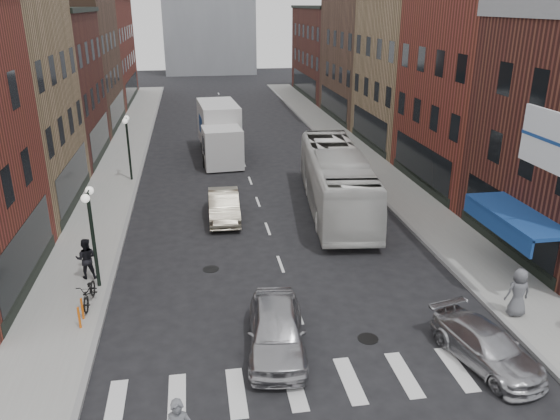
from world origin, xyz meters
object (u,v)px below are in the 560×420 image
object	(u,v)px
bike_rack	(81,313)
ped_right_c	(518,292)
transit_bus	(336,180)
ped_left_solo	(86,258)
streetlamp_near	(91,220)
sedan_left_far	(224,206)
box_truck	(220,132)
streetlamp_far	(127,136)
sedan_left_near	(276,330)
parked_bicycle	(89,293)
billboard_sign	(551,142)
curb_car	(486,346)

from	to	relation	value
bike_rack	ped_right_c	world-z (taller)	ped_right_c
transit_bus	ped_left_solo	size ratio (longest dim) A/B	7.08
streetlamp_near	sedan_left_far	xyz separation A→B (m)	(5.35, 6.71, -2.18)
box_truck	ped_right_c	xyz separation A→B (m)	(9.07, -23.66, -0.81)
streetlamp_far	bike_rack	bearing A→B (deg)	-90.69
streetlamp_near	sedan_left_near	size ratio (longest dim) A/B	0.91
streetlamp_near	parked_bicycle	distance (m)	2.69
sedan_left_near	box_truck	bearing A→B (deg)	97.68
box_truck	ped_right_c	distance (m)	25.35
box_truck	sedan_left_far	bearing A→B (deg)	-96.48
parked_bicycle	ped_left_solo	world-z (taller)	ped_left_solo
box_truck	streetlamp_far	bearing A→B (deg)	-143.29
sedan_left_far	ped_right_c	size ratio (longest dim) A/B	2.49
transit_bus	ped_right_c	size ratio (longest dim) A/B	6.72
bike_rack	ped_right_c	xyz separation A→B (m)	(15.16, -1.89, 0.49)
streetlamp_near	parked_bicycle	world-z (taller)	streetlamp_near
streetlamp_far	transit_bus	distance (m)	13.37
streetlamp_far	box_truck	size ratio (longest dim) A/B	0.47
bike_rack	billboard_sign	bearing A→B (deg)	-2.83
streetlamp_far	ped_left_solo	size ratio (longest dim) A/B	2.43
billboard_sign	parked_bicycle	xyz separation A→B (m)	(-16.09, 2.07, -5.50)
billboard_sign	sedan_left_far	bearing A→B (deg)	136.19
bike_rack	ped_left_solo	world-z (taller)	ped_left_solo
bike_rack	ped_right_c	bearing A→B (deg)	-7.11
transit_bus	sedan_left_far	bearing A→B (deg)	-168.72
transit_bus	sedan_left_near	bearing A→B (deg)	-106.10
transit_bus	sedan_left_far	world-z (taller)	transit_bus
parked_bicycle	streetlamp_near	bearing A→B (deg)	88.10
transit_bus	curb_car	size ratio (longest dim) A/B	2.92
streetlamp_near	sedan_left_far	world-z (taller)	streetlamp_near
sedan_left_near	ped_left_solo	size ratio (longest dim) A/B	2.66
streetlamp_far	parked_bicycle	size ratio (longest dim) A/B	2.23
ped_left_solo	streetlamp_far	bearing A→B (deg)	-90.93
streetlamp_far	parked_bicycle	bearing A→B (deg)	-90.37
transit_bus	curb_car	world-z (taller)	transit_bus
streetlamp_far	ped_right_c	size ratio (longest dim) A/B	2.30
parked_bicycle	ped_right_c	size ratio (longest dim) A/B	1.03
billboard_sign	streetlamp_far	distance (m)	23.92
parked_bicycle	ped_left_solo	bearing A→B (deg)	103.12
billboard_sign	streetlamp_far	size ratio (longest dim) A/B	0.90
bike_rack	box_truck	size ratio (longest dim) A/B	0.09
curb_car	parked_bicycle	bearing A→B (deg)	143.76
streetlamp_far	parked_bicycle	distance (m)	15.60
streetlamp_near	transit_bus	world-z (taller)	streetlamp_near
streetlamp_far	billboard_sign	bearing A→B (deg)	-47.59
sedan_left_near	curb_car	xyz separation A→B (m)	(6.34, -1.70, -0.17)
billboard_sign	bike_rack	bearing A→B (deg)	177.17
billboard_sign	transit_bus	distance (m)	12.45
sedan_left_far	curb_car	xyz separation A→B (m)	(7.25, -13.53, -0.14)
box_truck	ped_right_c	world-z (taller)	box_truck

